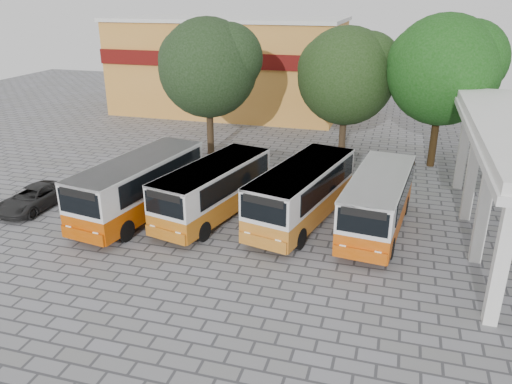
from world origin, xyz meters
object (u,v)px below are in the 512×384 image
(parked_car, at_px, (34,198))
(bus_far_right, at_px, (378,199))
(bus_centre_left, at_px, (213,187))
(bus_centre_right, at_px, (302,191))
(bus_far_left, at_px, (139,184))

(parked_car, bearing_deg, bus_far_right, 9.15)
(bus_centre_left, relative_size, bus_centre_right, 0.95)
(bus_far_right, bearing_deg, parked_car, -166.38)
(bus_far_left, distance_m, bus_centre_right, 7.86)
(bus_far_right, distance_m, parked_car, 17.07)
(bus_far_left, height_order, parked_car, bus_far_left)
(bus_centre_right, bearing_deg, parked_car, -157.98)
(bus_centre_left, bearing_deg, parked_car, -157.39)
(bus_centre_right, bearing_deg, bus_far_right, 13.68)
(bus_centre_right, bearing_deg, bus_centre_left, -159.17)
(bus_centre_left, height_order, bus_far_right, bus_far_right)
(bus_centre_left, bearing_deg, bus_centre_right, 20.87)
(bus_centre_right, xyz_separation_m, bus_far_right, (3.49, 0.05, -0.06))
(bus_far_left, relative_size, bus_far_right, 1.08)
(bus_far_left, relative_size, bus_centre_left, 1.06)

